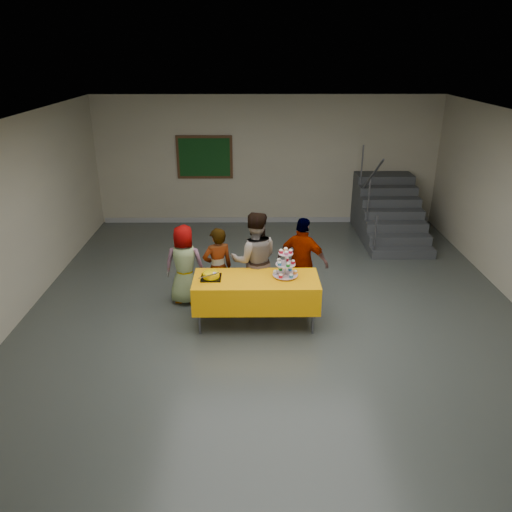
% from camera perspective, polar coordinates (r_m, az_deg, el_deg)
% --- Properties ---
extents(room_shell, '(10.00, 10.04, 3.02)m').
position_cam_1_polar(room_shell, '(6.90, 2.59, 7.40)').
color(room_shell, '#4C514C').
rests_on(room_shell, ground).
extents(bake_table, '(1.88, 0.78, 0.77)m').
position_cam_1_polar(bake_table, '(7.54, 0.01, -4.05)').
color(bake_table, '#595960').
rests_on(bake_table, ground).
extents(cupcake_stand, '(0.38, 0.38, 0.44)m').
position_cam_1_polar(cupcake_stand, '(7.45, 3.39, -1.11)').
color(cupcake_stand, silver).
rests_on(cupcake_stand, bake_table).
extents(bear_cake, '(0.32, 0.36, 0.12)m').
position_cam_1_polar(bear_cake, '(7.46, -5.17, -2.13)').
color(bear_cake, black).
rests_on(bear_cake, bake_table).
extents(schoolchild_a, '(0.68, 0.47, 1.34)m').
position_cam_1_polar(schoolchild_a, '(8.24, -8.17, -0.99)').
color(schoolchild_a, slate).
rests_on(schoolchild_a, ground).
extents(schoolchild_b, '(0.59, 0.49, 1.36)m').
position_cam_1_polar(schoolchild_b, '(8.02, -4.39, -1.40)').
color(schoolchild_b, slate).
rests_on(schoolchild_b, ground).
extents(schoolchild_c, '(0.82, 0.66, 1.61)m').
position_cam_1_polar(schoolchild_c, '(7.99, -0.16, -0.48)').
color(schoolchild_c, slate).
rests_on(schoolchild_c, ground).
extents(schoolchild_d, '(0.94, 0.69, 1.48)m').
position_cam_1_polar(schoolchild_d, '(8.14, 5.34, -0.64)').
color(schoolchild_d, slate).
rests_on(schoolchild_d, ground).
extents(staircase, '(1.30, 2.40, 2.04)m').
position_cam_1_polar(staircase, '(11.71, 14.74, 4.73)').
color(staircase, '#424447').
rests_on(staircase, ground).
extents(noticeboard, '(1.30, 0.05, 1.00)m').
position_cam_1_polar(noticeboard, '(11.88, -5.90, 11.16)').
color(noticeboard, '#472B16').
rests_on(noticeboard, ground).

